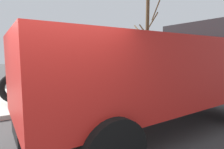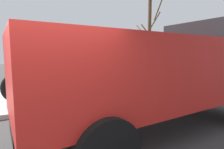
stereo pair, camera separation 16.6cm
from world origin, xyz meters
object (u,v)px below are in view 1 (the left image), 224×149
Objects in this scene: loose_tire at (15,88)px; bare_tree at (147,42)px; dump_truck_red at (164,69)px; fire_hydrant at (21,89)px.

bare_tree reaches higher than loose_tire.
dump_truck_red reaches higher than loose_tire.
fire_hydrant is at bearing 124.45° from dump_truck_red.
bare_tree is (2.92, 3.92, 1.01)m from dump_truck_red.
bare_tree is at bearing -3.59° from loose_tire.
bare_tree is (6.27, -0.39, 1.89)m from loose_tire.
loose_tire is 0.24× the size of bare_tree.
fire_hydrant is 0.79× the size of loose_tire.
loose_tire is (-0.23, -0.23, 0.10)m from fire_hydrant.
fire_hydrant is at bearing 174.09° from bare_tree.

